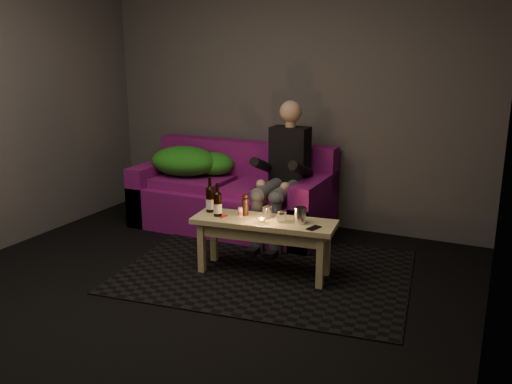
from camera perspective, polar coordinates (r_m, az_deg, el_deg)
floor at (r=3.86m, az=-9.54°, el=-12.16°), size 4.50×4.50×0.00m
room at (r=3.84m, az=-6.54°, el=13.31°), size 4.50×4.50×4.50m
rug at (r=4.41m, az=1.08°, el=-8.34°), size 2.41×1.87×0.01m
sofa at (r=5.41m, az=-2.39°, el=-0.61°), size 1.93×0.87×0.83m
green_blanket at (r=5.57m, az=-7.00°, el=3.17°), size 0.85×0.58×0.29m
person at (r=4.94m, az=2.89°, el=2.27°), size 0.35×0.80×1.29m
coffee_table at (r=4.23m, az=0.83°, el=-3.96°), size 1.15×0.48×0.46m
beer_bottle_a at (r=4.39m, az=-4.85°, el=-0.76°), size 0.07×0.07×0.29m
beer_bottle_b at (r=4.28m, az=-4.07°, el=-1.26°), size 0.07×0.07×0.27m
salt_shaker at (r=4.27m, az=-1.67°, el=-2.10°), size 0.05×0.05×0.07m
pepper_mill at (r=4.29m, az=-1.13°, el=-1.60°), size 0.06×0.06×0.14m
tumbler_back at (r=4.23m, az=1.18°, el=-2.15°), size 0.08×0.08×0.09m
tealight at (r=4.11m, az=0.59°, el=-3.02°), size 0.05×0.05×0.04m
tumbler_front at (r=4.13m, az=2.73°, el=-2.65°), size 0.08×0.08×0.08m
steel_cup at (r=4.11m, az=4.66°, el=-2.47°), size 0.10×0.10×0.13m
smartphone at (r=4.02m, az=6.11°, el=-3.79°), size 0.09×0.13×0.01m
red_lighter at (r=4.26m, az=-3.39°, el=-2.61°), size 0.04×0.07×0.01m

